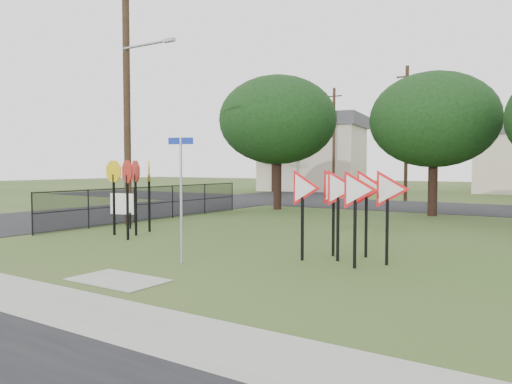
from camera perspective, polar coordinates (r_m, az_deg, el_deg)
ground at (r=12.56m, az=-7.11°, el=-7.93°), size 140.00×140.00×0.00m
sidewalk at (r=9.83m, az=-23.56°, el=-11.19°), size 30.00×1.60×0.02m
street_left at (r=27.95m, az=-12.48°, el=-1.92°), size 8.00×50.00×0.02m
street_far at (r=30.53m, az=18.11°, el=-1.59°), size 60.00×8.00×0.02m
curb_pad at (r=10.88m, az=-15.47°, el=-9.67°), size 2.00×1.20×0.02m
street_name_sign at (r=12.24m, az=-8.56°, el=0.04°), size 0.60×0.25×3.06m
stop_sign_cluster at (r=17.48m, az=-14.03°, el=1.38°), size 2.03×2.20×2.59m
yield_sign_cluster at (r=12.55m, az=10.33°, el=-0.03°), size 3.00×1.63×2.34m
info_board at (r=19.70m, az=-15.07°, el=-1.43°), size 1.05×0.24×1.33m
utility_pole_main at (r=20.81m, az=-14.44°, el=10.74°), size 3.55×0.33×10.00m
far_pole_a at (r=34.90m, az=16.80°, el=6.53°), size 1.40×0.24×9.00m
far_pole_c at (r=43.35m, az=8.88°, el=5.91°), size 1.40×0.24×9.00m
fence_run at (r=22.14m, az=-11.55°, el=-1.18°), size 0.05×11.55×1.50m
house_left at (r=48.65m, az=6.54°, el=4.49°), size 10.58×8.88×7.20m
tree_near_left at (r=27.36m, az=2.48°, el=8.20°), size 6.40×6.40×7.27m
tree_near_mid at (r=25.18m, az=19.67°, el=7.76°), size 6.00×6.00×6.80m
tree_far_left at (r=46.20m, az=2.06°, el=6.47°), size 6.80×6.80×7.73m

